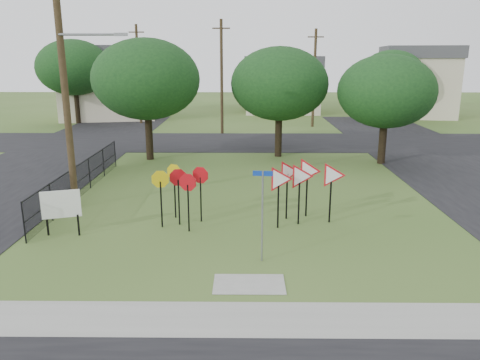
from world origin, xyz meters
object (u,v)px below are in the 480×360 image
yield_sign_cluster (301,177)px  info_board (61,206)px  stop_sign_cluster (180,183)px  street_name_sign (262,210)px

yield_sign_cluster → info_board: (-8.58, -1.52, -0.67)m
stop_sign_cluster → info_board: 4.26m
street_name_sign → yield_sign_cluster: (1.59, 3.60, 0.10)m
street_name_sign → stop_sign_cluster: size_ratio=1.33×
street_name_sign → stop_sign_cluster: bearing=131.9°
stop_sign_cluster → yield_sign_cluster: yield_sign_cluster is taller
street_name_sign → info_board: (-7.00, 2.08, -0.57)m
stop_sign_cluster → info_board: bearing=-163.6°
stop_sign_cluster → yield_sign_cluster: 4.54m
street_name_sign → info_board: street_name_sign is taller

